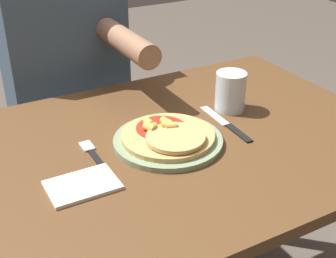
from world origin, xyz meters
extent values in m
cube|color=brown|center=(0.00, 0.00, 0.75)|extent=(1.23, 0.79, 0.03)
cylinder|color=brown|center=(0.56, 0.33, 0.37)|extent=(0.06, 0.06, 0.74)
cylinder|color=gray|center=(0.03, -0.01, 0.77)|extent=(0.27, 0.27, 0.01)
cylinder|color=tan|center=(0.03, -0.01, 0.79)|extent=(0.23, 0.23, 0.01)
cylinder|color=#9E2819|center=(0.03, 0.03, 0.79)|extent=(0.13, 0.13, 0.00)
cylinder|color=tan|center=(0.03, -0.04, 0.80)|extent=(0.14, 0.14, 0.01)
cylinder|color=gold|center=(0.05, 0.03, 0.80)|extent=(0.03, 0.04, 0.02)
cylinder|color=gold|center=(0.00, 0.03, 0.80)|extent=(0.03, 0.04, 0.02)
cylinder|color=gold|center=(0.04, 0.01, 0.80)|extent=(0.03, 0.03, 0.02)
cylinder|color=gold|center=(0.05, 0.01, 0.80)|extent=(0.03, 0.03, 0.02)
cylinder|color=gold|center=(0.01, 0.02, 0.80)|extent=(0.02, 0.02, 0.02)
cylinder|color=gold|center=(0.01, 0.05, 0.80)|extent=(0.02, 0.03, 0.02)
cube|color=black|center=(-0.15, -0.01, 0.77)|extent=(0.02, 0.13, 0.00)
cube|color=silver|center=(-0.15, 0.07, 0.77)|extent=(0.03, 0.05, 0.00)
cube|color=black|center=(0.22, -0.05, 0.77)|extent=(0.02, 0.10, 0.00)
cube|color=silver|center=(0.22, 0.06, 0.77)|extent=(0.03, 0.12, 0.00)
cylinder|color=silver|center=(0.28, 0.08, 0.82)|extent=(0.08, 0.08, 0.11)
cube|color=silver|center=(-0.21, -0.08, 0.77)|extent=(0.15, 0.10, 0.01)
cylinder|color=#2D2D38|center=(-0.12, 0.58, 0.25)|extent=(0.11, 0.11, 0.50)
cylinder|color=#2D2D38|center=(0.05, 0.58, 0.25)|extent=(0.11, 0.11, 0.50)
cube|color=#3D5166|center=(-0.03, 0.58, 0.78)|extent=(0.38, 0.22, 0.56)
cylinder|color=#8E664C|center=(0.08, 0.32, 0.92)|extent=(0.07, 0.30, 0.07)
camera|label=1|loc=(-0.44, -0.87, 1.35)|focal=50.00mm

